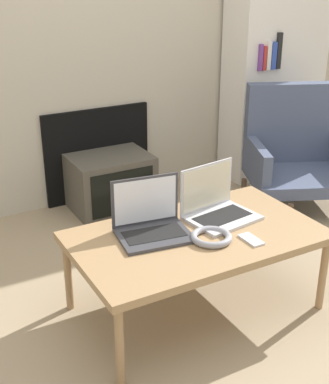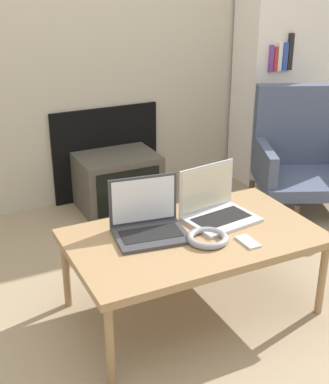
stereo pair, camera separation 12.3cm
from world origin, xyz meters
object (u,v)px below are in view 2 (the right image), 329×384
at_px(tv, 118,181).
at_px(laptop_right, 216,207).
at_px(armchair, 306,152).
at_px(headphones, 208,238).
at_px(phone, 248,242).
at_px(laptop_left, 148,222).

bearing_deg(tv, laptop_right, -86.80).
xyz_separation_m(tv, armchair, (1.16, -0.50, 0.19)).
distance_m(headphones, tv, 1.35).
xyz_separation_m(laptop_right, phone, (-0.00, -0.28, -0.05)).
height_order(headphones, armchair, armchair).
relative_size(laptop_left, laptop_right, 1.00).
bearing_deg(armchair, laptop_right, -125.77).
height_order(laptop_left, tv, laptop_left).
height_order(laptop_right, phone, laptop_right).
height_order(laptop_right, armchair, armchair).
height_order(headphones, tv, headphones).
height_order(laptop_left, headphones, laptop_left).
relative_size(headphones, tv, 0.36).
bearing_deg(phone, laptop_right, 89.45).
bearing_deg(laptop_left, headphones, -35.50).
bearing_deg(tv, laptop_left, -104.40).
bearing_deg(armchair, headphones, -122.47).
relative_size(tv, armchair, 0.62).
bearing_deg(laptop_left, phone, -30.46).
distance_m(headphones, armchair, 1.50).
height_order(laptop_left, armchair, armchair).
bearing_deg(tv, headphones, -93.92).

